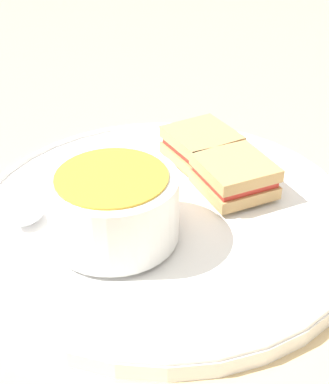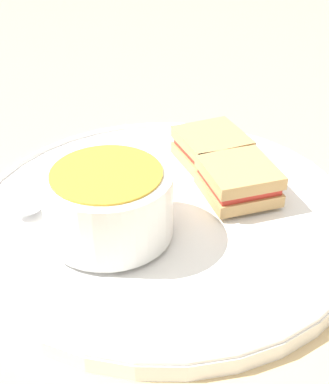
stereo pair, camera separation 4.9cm
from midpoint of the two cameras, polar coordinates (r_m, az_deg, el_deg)
name	(u,v)px [view 1 (the left image)]	position (r m, az deg, el deg)	size (l,w,h in m)	color
ground_plane	(164,223)	(0.51, -2.75, -3.43)	(2.40, 2.40, 0.00)	#D1B27F
plate	(164,214)	(0.51, -2.78, -2.50)	(0.36, 0.36, 0.02)	white
soup_bowl	(113,206)	(0.45, -8.59, -1.56)	(0.11, 0.11, 0.06)	white
spoon	(37,209)	(0.51, -16.19, -1.90)	(0.09, 0.11, 0.01)	silver
sandwich_half_near	(236,177)	(0.52, 4.96, 1.51)	(0.07, 0.07, 0.03)	tan
sandwich_half_far	(201,145)	(0.57, 1.50, 4.96)	(0.08, 0.07, 0.03)	tan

